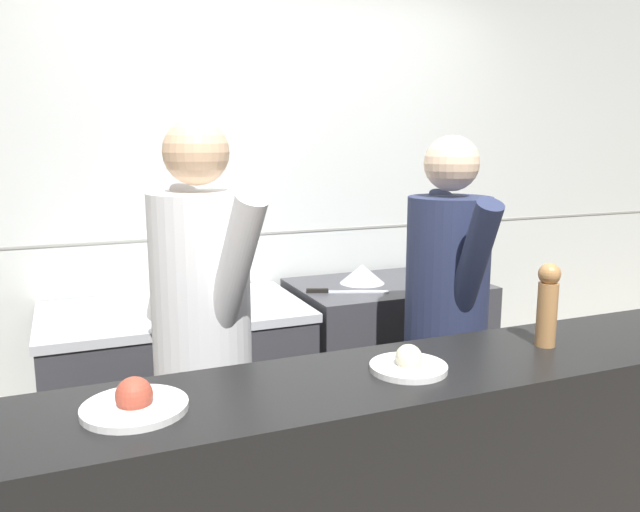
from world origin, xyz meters
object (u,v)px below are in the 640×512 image
object	(u,v)px
oven_range	(178,397)
mixing_bowl_steel	(362,274)
pepper_mill	(548,303)
chef_sous	(446,317)
stock_pot	(196,286)
chefs_knife	(340,291)
chef_head_cook	(202,335)
plated_dish_main	(135,403)
plated_dish_appetiser	(408,364)

from	to	relation	value
oven_range	mixing_bowl_steel	size ratio (longest dim) A/B	5.03
mixing_bowl_steel	pepper_mill	size ratio (longest dim) A/B	0.88
chef_sous	mixing_bowl_steel	bearing A→B (deg)	97.82
stock_pot	pepper_mill	world-z (taller)	pepper_mill
stock_pot	chef_sous	world-z (taller)	chef_sous
chefs_knife	chef_head_cook	bearing A→B (deg)	-143.63
chefs_knife	plated_dish_main	distance (m)	1.68
chefs_knife	chef_sous	size ratio (longest dim) A/B	0.24
chefs_knife	pepper_mill	distance (m)	1.28
oven_range	stock_pot	xyz separation A→B (m)	(0.11, 0.02, 0.53)
chef_head_cook	mixing_bowl_steel	bearing A→B (deg)	17.60
oven_range	chefs_knife	size ratio (longest dim) A/B	3.04
chef_head_cook	plated_dish_appetiser	bearing A→B (deg)	-75.19
pepper_mill	chef_sous	xyz separation A→B (m)	(0.03, 0.61, -0.21)
stock_pot	chefs_knife	distance (m)	0.70
plated_dish_main	plated_dish_appetiser	distance (m)	0.75
oven_range	chef_sous	xyz separation A→B (m)	(0.99, -0.74, 0.49)
oven_range	pepper_mill	size ratio (longest dim) A/B	4.42
stock_pot	mixing_bowl_steel	size ratio (longest dim) A/B	1.14
chef_head_cook	chef_sous	world-z (taller)	chef_head_cook
chefs_knife	chef_sous	bearing A→B (deg)	-73.44
pepper_mill	stock_pot	bearing A→B (deg)	121.93
mixing_bowl_steel	chef_head_cook	distance (m)	1.25
oven_range	pepper_mill	world-z (taller)	pepper_mill
plated_dish_appetiser	mixing_bowl_steel	bearing A→B (deg)	68.70
plated_dish_appetiser	chef_sous	bearing A→B (deg)	48.89
pepper_mill	chef_sous	size ratio (longest dim) A/B	0.16
oven_range	chef_head_cook	distance (m)	0.86
oven_range	stock_pot	size ratio (longest dim) A/B	4.40
oven_range	plated_dish_main	size ratio (longest dim) A/B	4.64
stock_pot	mixing_bowl_steel	world-z (taller)	stock_pot
oven_range	chef_sous	size ratio (longest dim) A/B	0.72
mixing_bowl_steel	plated_dish_main	world-z (taller)	plated_dish_main
plated_dish_appetiser	pepper_mill	distance (m)	0.53
oven_range	plated_dish_appetiser	bearing A→B (deg)	-72.15
oven_range	mixing_bowl_steel	xyz separation A→B (m)	(1.00, 0.05, 0.51)
plated_dish_appetiser	chef_head_cook	world-z (taller)	chef_head_cook
stock_pot	pepper_mill	bearing A→B (deg)	-58.07
stock_pot	plated_dish_appetiser	size ratio (longest dim) A/B	1.22
oven_range	chef_sous	bearing A→B (deg)	-36.67
chefs_knife	stock_pot	bearing A→B (deg)	170.83
plated_dish_appetiser	plated_dish_main	bearing A→B (deg)	178.75
plated_dish_main	plated_dish_appetiser	size ratio (longest dim) A/B	1.15
stock_pot	chef_sous	distance (m)	1.16
stock_pot	plated_dish_appetiser	xyz separation A→B (m)	(0.33, -1.38, 0.04)
mixing_bowl_steel	chefs_knife	size ratio (longest dim) A/B	0.61
chefs_knife	chef_head_cook	size ratio (longest dim) A/B	0.23
chef_head_cook	chefs_knife	bearing A→B (deg)	17.41
mixing_bowl_steel	pepper_mill	bearing A→B (deg)	-91.52
chefs_knife	chef_head_cook	distance (m)	1.01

